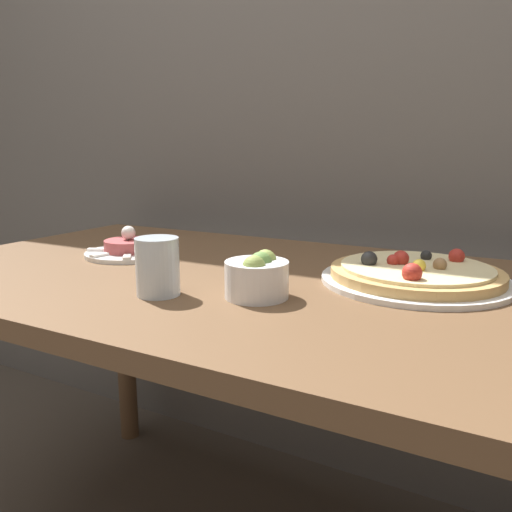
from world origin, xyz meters
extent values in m
cube|color=slate|center=(0.00, 0.92, 1.30)|extent=(8.00, 0.05, 2.60)
cube|color=brown|center=(0.00, 0.40, 0.71)|extent=(1.47, 0.80, 0.03)
cylinder|color=brown|center=(-0.68, 0.74, 0.35)|extent=(0.06, 0.06, 0.69)
cylinder|color=white|center=(0.29, 0.49, 0.73)|extent=(0.35, 0.35, 0.01)
cylinder|color=tan|center=(0.29, 0.49, 0.75)|extent=(0.31, 0.31, 0.02)
cylinder|color=beige|center=(0.29, 0.49, 0.76)|extent=(0.27, 0.27, 0.01)
sphere|color=#B22D23|center=(0.30, 0.39, 0.77)|extent=(0.03, 0.03, 0.03)
sphere|color=gold|center=(0.30, 0.46, 0.77)|extent=(0.02, 0.02, 0.02)
sphere|color=#997047|center=(0.33, 0.49, 0.77)|extent=(0.02, 0.02, 0.02)
sphere|color=black|center=(0.21, 0.46, 0.77)|extent=(0.03, 0.03, 0.03)
sphere|color=#B22D23|center=(0.26, 0.50, 0.77)|extent=(0.03, 0.03, 0.03)
sphere|color=black|center=(0.30, 0.56, 0.77)|extent=(0.02, 0.02, 0.02)
sphere|color=#B22D23|center=(0.35, 0.57, 0.77)|extent=(0.03, 0.03, 0.03)
sphere|color=#B22D23|center=(0.25, 0.49, 0.77)|extent=(0.02, 0.02, 0.02)
cylinder|color=white|center=(-0.35, 0.43, 0.73)|extent=(0.20, 0.20, 0.01)
cylinder|color=#A84747|center=(-0.35, 0.43, 0.75)|extent=(0.11, 0.11, 0.03)
sphere|color=silver|center=(-0.35, 0.43, 0.78)|extent=(0.03, 0.03, 0.03)
cube|color=white|center=(-0.27, 0.43, 0.74)|extent=(0.04, 0.02, 0.01)
cube|color=white|center=(-0.30, 0.49, 0.74)|extent=(0.04, 0.04, 0.01)
cube|color=white|center=(-0.37, 0.51, 0.74)|extent=(0.02, 0.04, 0.01)
cube|color=white|center=(-0.42, 0.47, 0.74)|extent=(0.04, 0.03, 0.01)
cube|color=white|center=(-0.42, 0.40, 0.74)|extent=(0.04, 0.03, 0.01)
cube|color=white|center=(-0.37, 0.35, 0.74)|extent=(0.02, 0.04, 0.01)
cube|color=white|center=(-0.30, 0.37, 0.74)|extent=(0.04, 0.04, 0.01)
cylinder|color=white|center=(0.07, 0.27, 0.76)|extent=(0.11, 0.11, 0.06)
sphere|color=#8EA34C|center=(0.08, 0.30, 0.79)|extent=(0.04, 0.04, 0.04)
sphere|color=#8EA34C|center=(0.08, 0.25, 0.79)|extent=(0.04, 0.04, 0.04)
sphere|color=#A3B25B|center=(0.08, 0.26, 0.79)|extent=(0.03, 0.03, 0.03)
sphere|color=#668E42|center=(0.08, 0.28, 0.79)|extent=(0.04, 0.04, 0.04)
cylinder|color=silver|center=(-0.08, 0.21, 0.78)|extent=(0.07, 0.07, 0.10)
camera|label=1|loc=(0.46, -0.43, 0.97)|focal=35.00mm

